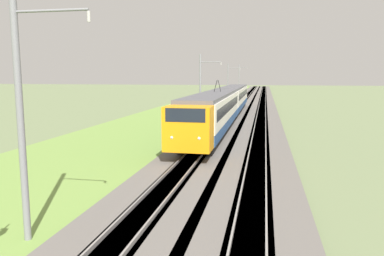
{
  "coord_description": "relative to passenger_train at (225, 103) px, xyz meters",
  "views": [
    {
      "loc": [
        -4.84,
        -4.33,
        5.38
      ],
      "look_at": [
        17.43,
        0.0,
        2.17
      ],
      "focal_mm": 35.0,
      "sensor_mm": 36.0,
      "label": 1
    }
  ],
  "objects": [
    {
      "name": "catenary_mast_mid",
      "position": [
        1.06,
        3.0,
        1.72
      ],
      "size": [
        0.22,
        2.56,
        7.78
      ],
      "color": "slate",
      "rests_on": "ground"
    },
    {
      "name": "catenary_mast_distant",
      "position": [
        66.59,
        3.0,
        2.05
      ],
      "size": [
        0.22,
        2.56,
        8.43
      ],
      "color": "slate",
      "rests_on": "ground"
    },
    {
      "name": "track_main",
      "position": [
        12.9,
        0.0,
        -2.14
      ],
      "size": [
        240.0,
        1.57,
        0.45
      ],
      "color": "#4C4238",
      "rests_on": "ground"
    },
    {
      "name": "catenary_mast_near",
      "position": [
        -31.7,
        3.0,
        1.91
      ],
      "size": [
        0.22,
        2.56,
        8.14
      ],
      "color": "slate",
      "rests_on": "ground"
    },
    {
      "name": "ballast_adjacent",
      "position": [
        12.9,
        -3.97,
        -2.15
      ],
      "size": [
        240.0,
        4.4,
        0.3
      ],
      "color": "#605B56",
      "rests_on": "ground"
    },
    {
      "name": "passenger_train",
      "position": [
        0.0,
        0.0,
        0.0
      ],
      "size": [
        42.91,
        2.88,
        4.93
      ],
      "rotation": [
        0.0,
        0.0,
        3.14
      ],
      "color": "orange",
      "rests_on": "ground"
    },
    {
      "name": "grass_verge",
      "position": [
        12.9,
        7.06,
        -2.24
      ],
      "size": [
        240.0,
        12.13,
        0.12
      ],
      "color": "olive",
      "rests_on": "ground"
    },
    {
      "name": "catenary_mast_far",
      "position": [
        33.82,
        3.0,
        1.68
      ],
      "size": [
        0.22,
        2.56,
        7.69
      ],
      "color": "slate",
      "rests_on": "ground"
    },
    {
      "name": "track_adjacent",
      "position": [
        12.9,
        -3.97,
        -2.14
      ],
      "size": [
        240.0,
        1.57,
        0.45
      ],
      "color": "#4C4238",
      "rests_on": "ground"
    },
    {
      "name": "ballast_main",
      "position": [
        12.9,
        0.0,
        -2.15
      ],
      "size": [
        240.0,
        4.4,
        0.3
      ],
      "color": "#605B56",
      "rests_on": "ground"
    }
  ]
}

